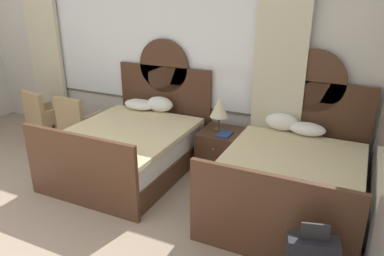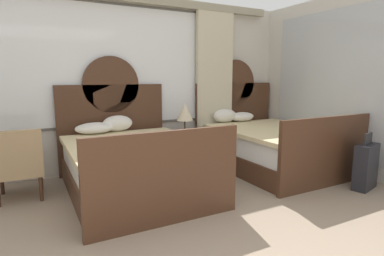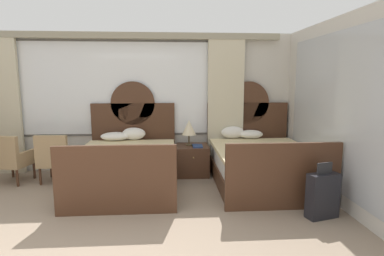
# 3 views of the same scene
# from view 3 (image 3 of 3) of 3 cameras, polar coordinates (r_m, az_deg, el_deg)

# --- Properties ---
(wall_back_window) EXTENTS (6.90, 0.22, 2.70)m
(wall_back_window) POSITION_cam_3_polar(r_m,az_deg,el_deg) (6.26, -13.73, 5.27)
(wall_back_window) COLOR beige
(wall_back_window) RESTS_ON ground_plane
(wall_right_mirror) EXTENTS (0.08, 4.45, 2.70)m
(wall_right_mirror) POSITION_cam_3_polar(r_m,az_deg,el_deg) (4.67, 27.37, 2.36)
(wall_right_mirror) COLOR beige
(wall_right_mirror) RESTS_ON ground_plane
(bed_near_window) EXTENTS (1.62, 2.14, 1.77)m
(bed_near_window) POSITION_cam_3_polar(r_m,az_deg,el_deg) (5.34, -11.87, -6.72)
(bed_near_window) COLOR #472B1C
(bed_near_window) RESTS_ON ground_plane
(bed_near_mirror) EXTENTS (1.62, 2.14, 1.77)m
(bed_near_mirror) POSITION_cam_3_polar(r_m,az_deg,el_deg) (5.51, 12.45, -6.27)
(bed_near_mirror) COLOR #472B1C
(bed_near_mirror) RESTS_ON ground_plane
(nightstand_between_beds) EXTENTS (0.60, 0.62, 0.56)m
(nightstand_between_beds) POSITION_cam_3_polar(r_m,az_deg,el_deg) (5.93, 0.05, -5.92)
(nightstand_between_beds) COLOR #472B1C
(nightstand_between_beds) RESTS_ON ground_plane
(table_lamp_on_nightstand) EXTENTS (0.27, 0.27, 0.48)m
(table_lamp_on_nightstand) POSITION_cam_3_polar(r_m,az_deg,el_deg) (5.83, -0.56, 0.04)
(table_lamp_on_nightstand) COLOR brown
(table_lamp_on_nightstand) RESTS_ON nightstand_between_beds
(book_on_nightstand) EXTENTS (0.18, 0.26, 0.03)m
(book_on_nightstand) POSITION_cam_3_polar(r_m,az_deg,el_deg) (5.75, 1.03, -3.35)
(book_on_nightstand) COLOR navy
(book_on_nightstand) RESTS_ON nightstand_between_beds
(armchair_by_window_left) EXTENTS (0.56, 0.56, 0.87)m
(armchair_by_window_left) POSITION_cam_3_polar(r_m,az_deg,el_deg) (5.95, -23.91, -4.92)
(armchair_by_window_left) COLOR tan
(armchair_by_window_left) RESTS_ON ground_plane
(armchair_by_window_centre) EXTENTS (0.64, 0.64, 0.87)m
(armchair_by_window_centre) POSITION_cam_3_polar(r_m,az_deg,el_deg) (6.25, -30.54, -4.75)
(armchair_by_window_centre) COLOR tan
(armchair_by_window_centre) RESTS_ON ground_plane
(suitcase_on_floor) EXTENTS (0.45, 0.28, 0.75)m
(suitcase_on_floor) POSITION_cam_3_polar(r_m,az_deg,el_deg) (4.47, 22.99, -11.39)
(suitcase_on_floor) COLOR black
(suitcase_on_floor) RESTS_ON ground_plane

